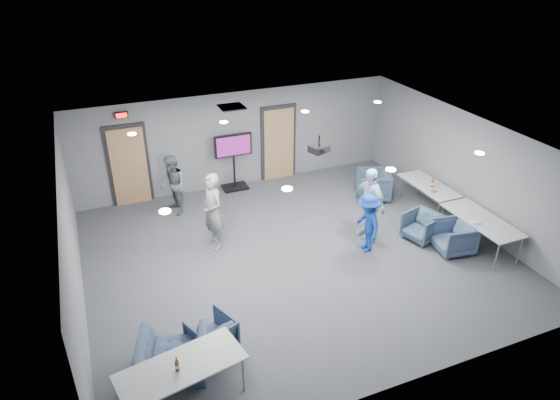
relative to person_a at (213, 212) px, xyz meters
name	(u,v)px	position (x,y,z in m)	size (l,w,h in m)	color
floor	(296,255)	(1.58, -1.06, -0.91)	(9.00, 9.00, 0.00)	#3E4146
ceiling	(298,142)	(1.58, -1.06, 1.79)	(9.00, 9.00, 0.00)	silver
wall_back	(238,139)	(1.58, 2.94, 0.44)	(9.00, 0.02, 2.70)	slate
wall_front	(408,320)	(1.58, -5.06, 0.44)	(9.00, 0.02, 2.70)	slate
wall_left	(71,246)	(-2.92, -1.06, 0.44)	(0.02, 8.00, 2.70)	slate
wall_right	(466,169)	(6.08, -1.06, 0.44)	(0.02, 8.00, 2.70)	slate
door_left	(129,166)	(-1.42, 2.90, 0.16)	(1.06, 0.17, 2.24)	black
door_right	(279,144)	(2.78, 2.90, 0.16)	(1.06, 0.17, 2.24)	black
exit_sign	(121,115)	(-1.42, 2.88, 1.54)	(0.32, 0.08, 0.16)	black
hvac_diffuser	(232,107)	(1.08, 1.74, 1.78)	(0.60, 0.60, 0.03)	black
downlights	(298,143)	(1.58, -1.06, 1.78)	(6.18, 3.78, 0.02)	white
person_a	(213,212)	(0.00, 0.00, 0.00)	(0.66, 0.43, 1.81)	gray
person_b	(173,185)	(-0.51, 1.92, -0.12)	(0.76, 0.59, 1.56)	slate
person_c	(369,203)	(3.49, -0.91, -0.04)	(1.02, 0.42, 1.74)	silver
person_d	(368,223)	(3.14, -1.46, -0.21)	(0.90, 0.52, 1.39)	navy
chair_right_a	(373,185)	(4.65, 0.68, -0.51)	(0.84, 0.87, 0.79)	#334559
chair_right_b	(422,226)	(4.59, -1.55, -0.57)	(0.71, 0.74, 0.67)	#384E61
chair_right_c	(454,237)	(4.93, -2.26, -0.54)	(0.78, 0.80, 0.73)	#3D4F6A
chair_front_a	(212,335)	(-0.94, -3.16, -0.58)	(0.69, 0.71, 0.65)	#3A4A65
chair_front_b	(174,357)	(-1.65, -3.46, -0.55)	(1.10, 0.96, 0.72)	#384862
table_right_a	(429,186)	(5.58, -0.43, -0.22)	(0.73, 1.74, 0.73)	#A9ABAD
table_right_b	(482,221)	(5.58, -2.33, -0.22)	(0.80, 1.93, 0.73)	#A9ABAD
table_front_left	(181,368)	(-1.63, -4.06, -0.22)	(2.00, 1.13, 0.73)	#A9ABAD
bottle_front	(177,366)	(-1.69, -4.12, -0.08)	(0.07, 0.07, 0.26)	brown
bottle_right	(432,183)	(5.56, -0.56, -0.08)	(0.07, 0.07, 0.27)	brown
snack_box	(433,191)	(5.42, -0.81, -0.16)	(0.16, 0.11, 0.04)	#B7512D
wrapper	(477,222)	(5.33, -2.43, -0.15)	(0.19, 0.13, 0.04)	silver
tv_stand	(234,158)	(1.35, 2.69, 0.01)	(1.05, 0.50, 1.61)	black
projector	(319,149)	(2.16, -0.86, 1.50)	(0.45, 0.42, 0.36)	black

